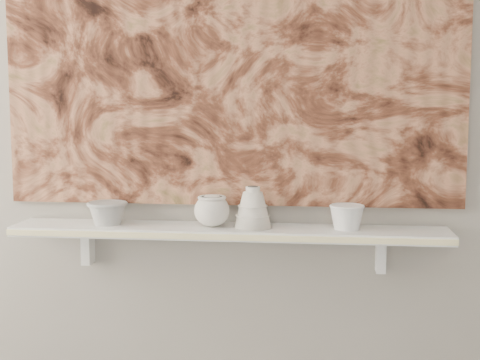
# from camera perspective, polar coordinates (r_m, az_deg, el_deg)

# --- Properties ---
(wall_back) EXTENTS (3.60, 0.00, 3.60)m
(wall_back) POSITION_cam_1_polar(r_m,az_deg,el_deg) (2.20, -0.73, 7.25)
(wall_back) COLOR gray
(wall_back) RESTS_ON floor
(shelf) EXTENTS (1.40, 0.18, 0.03)m
(shelf) POSITION_cam_1_polar(r_m,az_deg,el_deg) (2.15, -1.03, -4.42)
(shelf) COLOR silver
(shelf) RESTS_ON wall_back
(shelf_stripe) EXTENTS (1.40, 0.01, 0.02)m
(shelf_stripe) POSITION_cam_1_polar(r_m,az_deg,el_deg) (2.06, -1.37, -4.91)
(shelf_stripe) COLOR #F3E6A2
(shelf_stripe) RESTS_ON shelf
(bracket_left) EXTENTS (0.03, 0.06, 0.12)m
(bracket_left) POSITION_cam_1_polar(r_m,az_deg,el_deg) (2.34, -12.86, -5.54)
(bracket_left) COLOR silver
(bracket_left) RESTS_ON wall_back
(bracket_right) EXTENTS (0.03, 0.06, 0.12)m
(bracket_right) POSITION_cam_1_polar(r_m,az_deg,el_deg) (2.22, 11.92, -6.18)
(bracket_right) COLOR silver
(bracket_right) RESTS_ON wall_back
(painting) EXTENTS (1.50, 0.02, 1.10)m
(painting) POSITION_cam_1_polar(r_m,az_deg,el_deg) (2.20, -0.79, 12.21)
(painting) COLOR brown
(painting) RESTS_ON wall_back
(house_motif) EXTENTS (0.09, 0.00, 0.08)m
(house_motif) POSITION_cam_1_polar(r_m,az_deg,el_deg) (2.17, 11.11, 4.01)
(house_motif) COLOR black
(house_motif) RESTS_ON painting
(bowl_grey) EXTENTS (0.18, 0.18, 0.08)m
(bowl_grey) POSITION_cam_1_polar(r_m,az_deg,el_deg) (2.22, -11.24, -2.75)
(bowl_grey) COLOR gray
(bowl_grey) RESTS_ON shelf
(cup_cream) EXTENTS (0.12, 0.12, 0.10)m
(cup_cream) POSITION_cam_1_polar(r_m,az_deg,el_deg) (2.14, -2.41, -2.63)
(cup_cream) COLOR beige
(cup_cream) RESTS_ON shelf
(bell_vessel) EXTENTS (0.13, 0.13, 0.13)m
(bell_vessel) POSITION_cam_1_polar(r_m,az_deg,el_deg) (2.12, 1.10, -2.31)
(bell_vessel) COLOR beige
(bell_vessel) RESTS_ON shelf
(bowl_white) EXTENTS (0.12, 0.12, 0.08)m
(bowl_white) POSITION_cam_1_polar(r_m,az_deg,el_deg) (2.12, 9.10, -3.13)
(bowl_white) COLOR white
(bowl_white) RESTS_ON shelf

